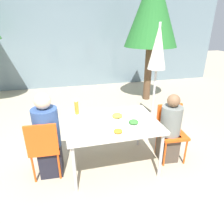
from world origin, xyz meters
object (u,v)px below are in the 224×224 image
chair_left (44,145)px  person_left (48,138)px  chair_right (171,128)px  tree_behind_left (153,9)px  person_right (170,130)px  bottle (77,108)px  drinking_cup (147,122)px  closed_umbrella (158,53)px  salad_bowl (91,117)px

chair_left → person_left: person_left is taller
chair_left → person_left: 0.11m
chair_right → tree_behind_left: 3.33m
tree_behind_left → chair_left: bearing=-134.5°
person_right → tree_behind_left: 3.40m
bottle → drinking_cup: size_ratio=2.43×
bottle → drinking_cup: bottle is taller
chair_left → bottle: (0.49, 0.42, 0.33)m
closed_umbrella → tree_behind_left: bearing=70.8°
chair_right → drinking_cup: 0.62m
chair_right → closed_umbrella: closed_umbrella is taller
person_right → drinking_cup: bearing=20.8°
salad_bowl → tree_behind_left: size_ratio=0.06×
closed_umbrella → salad_bowl: (-1.42, -0.92, -0.75)m
person_left → drinking_cup: person_left is taller
chair_left → bottle: 0.73m
chair_left → salad_bowl: bearing=17.5°
person_right → tree_behind_left: bearing=-101.9°
drinking_cup → salad_bowl: bearing=154.1°
person_left → chair_left: bearing=-122.1°
chair_right → closed_umbrella: 1.47m
bottle → tree_behind_left: bearing=46.6°
chair_right → person_right: (-0.06, -0.08, 0.00)m
chair_left → salad_bowl: 0.75m
closed_umbrella → bottle: (-1.61, -0.68, -0.67)m
chair_right → tree_behind_left: tree_behind_left is taller
chair_right → salad_bowl: (-1.23, 0.14, 0.26)m
tree_behind_left → closed_umbrella: bearing=-109.2°
tree_behind_left → salad_bowl: bearing=-128.0°
person_right → closed_umbrella: bearing=-97.7°
person_right → closed_umbrella: 1.53m
chair_left → person_left: bearing=57.9°
chair_right → chair_left: bearing=5.5°
closed_umbrella → drinking_cup: size_ratio=22.36×
person_left → drinking_cup: (1.35, -0.25, 0.21)m
drinking_cup → closed_umbrella: bearing=61.2°
chair_left → person_left: (0.05, 0.08, 0.06)m
chair_right → person_right: bearing=57.9°
person_left → closed_umbrella: bearing=29.4°
chair_left → chair_right: size_ratio=1.00×
chair_left → person_right: size_ratio=0.80×
closed_umbrella → chair_right: bearing=-100.0°
chair_left → tree_behind_left: tree_behind_left is taller
closed_umbrella → drinking_cup: closed_umbrella is taller
chair_right → tree_behind_left: (0.75, 2.67, 1.84)m
closed_umbrella → person_left: bearing=-153.5°
chair_left → drinking_cup: size_ratio=9.62×
person_left → chair_right: (1.86, -0.04, -0.06)m
person_left → chair_right: 1.86m
person_left → closed_umbrella: 2.47m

